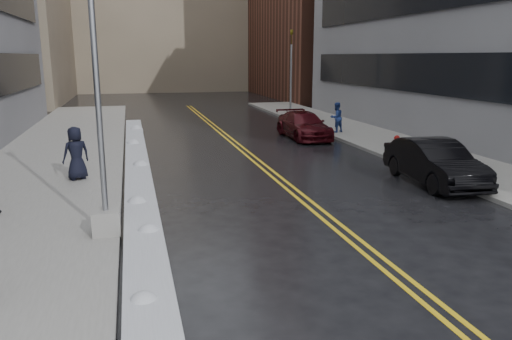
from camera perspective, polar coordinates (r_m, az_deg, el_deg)
ground at (r=11.21m, az=0.36°, el=-9.99°), size 160.00×160.00×0.00m
sidewalk_west at (r=20.69m, az=-22.58°, el=-0.06°), size 5.50×50.00×0.15m
sidewalk_east at (r=24.01m, az=17.78°, el=1.99°), size 4.00×50.00×0.15m
lane_line_left at (r=21.05m, az=-0.24°, el=0.95°), size 0.12×50.00×0.01m
lane_line_right at (r=21.12m, az=0.55°, el=1.00°), size 0.12×50.00×0.01m
snow_ridge at (r=18.48m, az=-13.32°, el=-0.56°), size 0.90×30.00×0.34m
building_far at (r=70.46m, az=-10.86°, el=18.08°), size 36.00×16.00×22.00m
lamppost at (r=12.16m, az=-17.36°, el=3.67°), size 0.65×0.65×7.62m
fire_hydrant at (r=23.42m, az=15.78°, el=3.04°), size 0.26×0.26×0.73m
traffic_signal at (r=35.77m, az=4.02°, el=11.33°), size 0.16×0.20×6.00m
pedestrian_c at (r=18.36m, az=-19.89°, el=1.82°), size 1.07×0.92×1.85m
pedestrian_east at (r=28.58m, az=9.16°, el=5.96°), size 0.98×0.86×1.68m
car_black at (r=18.28m, az=19.72°, el=0.82°), size 1.91×4.79×1.55m
car_maroon at (r=27.23m, az=5.47°, el=5.12°), size 2.04×4.88×1.41m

